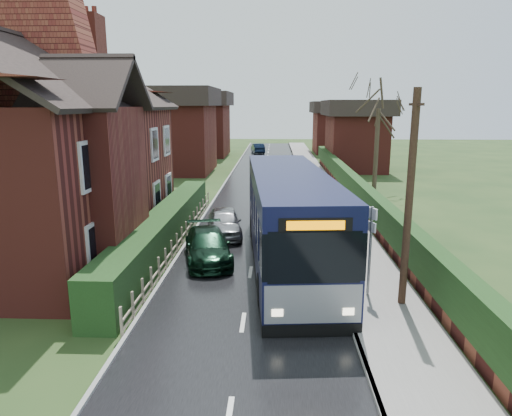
{
  "coord_description": "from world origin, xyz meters",
  "views": [
    {
      "loc": [
        0.87,
        -13.91,
        6.07
      ],
      "look_at": [
        0.09,
        4.91,
        1.8
      ],
      "focal_mm": 32.0,
      "sensor_mm": 36.0,
      "label": 1
    }
  ],
  "objects_px": {
    "bus_stop_sign": "(371,239)",
    "car_silver": "(224,222)",
    "car_green": "(208,246)",
    "brick_house": "(44,147)",
    "bus": "(289,219)",
    "telegraph_pole": "(409,201)"
  },
  "relations": [
    {
      "from": "car_green",
      "to": "telegraph_pole",
      "type": "height_order",
      "value": "telegraph_pole"
    },
    {
      "from": "car_silver",
      "to": "telegraph_pole",
      "type": "height_order",
      "value": "telegraph_pole"
    },
    {
      "from": "car_green",
      "to": "bus_stop_sign",
      "type": "height_order",
      "value": "bus_stop_sign"
    },
    {
      "from": "brick_house",
      "to": "car_silver",
      "type": "relative_size",
      "value": 3.82
    },
    {
      "from": "bus_stop_sign",
      "to": "telegraph_pole",
      "type": "bearing_deg",
      "value": -56.12
    },
    {
      "from": "telegraph_pole",
      "to": "bus",
      "type": "bearing_deg",
      "value": 123.58
    },
    {
      "from": "brick_house",
      "to": "bus_stop_sign",
      "type": "distance_m",
      "value": 13.74
    },
    {
      "from": "car_green",
      "to": "telegraph_pole",
      "type": "relative_size",
      "value": 0.64
    },
    {
      "from": "car_green",
      "to": "bus",
      "type": "bearing_deg",
      "value": -16.7
    },
    {
      "from": "brick_house",
      "to": "car_green",
      "type": "relative_size",
      "value": 3.47
    },
    {
      "from": "bus_stop_sign",
      "to": "car_silver",
      "type": "bearing_deg",
      "value": 103.27
    },
    {
      "from": "car_silver",
      "to": "car_green",
      "type": "relative_size",
      "value": 0.91
    },
    {
      "from": "brick_house",
      "to": "bus",
      "type": "bearing_deg",
      "value": -9.55
    },
    {
      "from": "car_silver",
      "to": "bus_stop_sign",
      "type": "height_order",
      "value": "bus_stop_sign"
    },
    {
      "from": "bus_stop_sign",
      "to": "telegraph_pole",
      "type": "relative_size",
      "value": 0.46
    },
    {
      "from": "brick_house",
      "to": "car_green",
      "type": "bearing_deg",
      "value": -12.01
    },
    {
      "from": "car_green",
      "to": "telegraph_pole",
      "type": "bearing_deg",
      "value": -44.09
    },
    {
      "from": "telegraph_pole",
      "to": "bus_stop_sign",
      "type": "bearing_deg",
      "value": 139.91
    },
    {
      "from": "car_green",
      "to": "car_silver",
      "type": "bearing_deg",
      "value": 73.14
    },
    {
      "from": "brick_house",
      "to": "bus",
      "type": "height_order",
      "value": "brick_house"
    },
    {
      "from": "brick_house",
      "to": "telegraph_pole",
      "type": "distance_m",
      "value": 14.65
    },
    {
      "from": "bus",
      "to": "car_green",
      "type": "relative_size",
      "value": 2.86
    }
  ]
}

